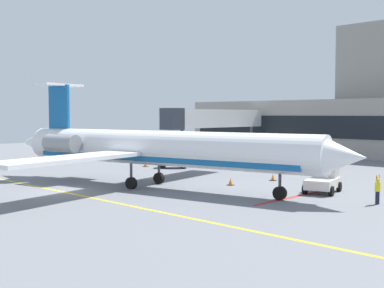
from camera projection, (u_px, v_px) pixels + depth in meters
ground at (63, 193)px, 35.86m from camera, size 120.00×120.00×0.11m
jet_bridge_west at (213, 119)px, 65.81m from camera, size 2.40×18.31×6.37m
regional_jet at (153, 148)px, 38.18m from camera, size 31.27×26.04×8.29m
baggage_tug at (133, 149)px, 66.87m from camera, size 4.13×3.51×2.08m
pushback_tractor at (324, 178)px, 35.83m from camera, size 2.86×3.77×2.23m
belt_loader at (176, 160)px, 51.91m from camera, size 3.27×3.28×1.85m
fuel_tank at (251, 146)px, 66.27m from camera, size 7.10×2.52×2.44m
marshaller at (378, 190)px, 30.97m from camera, size 0.34×0.83×1.85m
safety_cone_alpha at (231, 182)px, 39.34m from camera, size 0.47×0.47×0.55m
safety_cone_bravo at (273, 178)px, 42.06m from camera, size 0.47×0.47×0.55m
safety_cone_charlie at (145, 164)px, 53.22m from camera, size 0.47×0.47×0.55m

